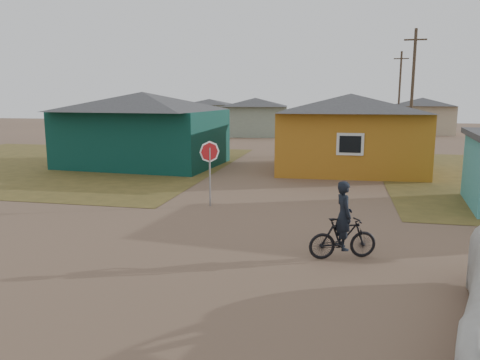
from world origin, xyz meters
name	(u,v)px	position (x,y,z in m)	size (l,w,h in m)	color
ground	(248,257)	(0.00, 0.00, 0.00)	(120.00, 120.00, 0.00)	brown
grass_nw	(51,163)	(-14.00, 13.00, 0.01)	(20.00, 18.00, 0.00)	brown
house_teal	(144,128)	(-8.50, 13.50, 2.05)	(8.93, 7.08, 4.00)	#09322A
house_yellow	(349,131)	(2.50, 14.00, 2.00)	(7.72, 6.76, 3.90)	#B06E1B
house_pale_west	(255,116)	(-6.00, 34.00, 1.86)	(7.04, 6.15, 3.60)	gray
house_beige_east	(422,115)	(10.00, 40.00, 1.86)	(6.95, 6.05, 3.60)	tan
house_pale_north	(209,112)	(-14.00, 46.00, 1.75)	(6.28, 5.81, 3.40)	gray
utility_pole_near	(412,90)	(6.50, 22.00, 4.14)	(1.40, 0.20, 8.00)	#46362A
utility_pole_far	(399,92)	(7.50, 38.00, 4.14)	(1.40, 0.20, 8.00)	#46362A
stop_sign	(210,158)	(-2.29, 4.84, 1.68)	(0.72, 0.27, 2.27)	gray
cyclist	(343,231)	(2.21, 0.36, 0.68)	(1.70, 1.01, 1.86)	black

